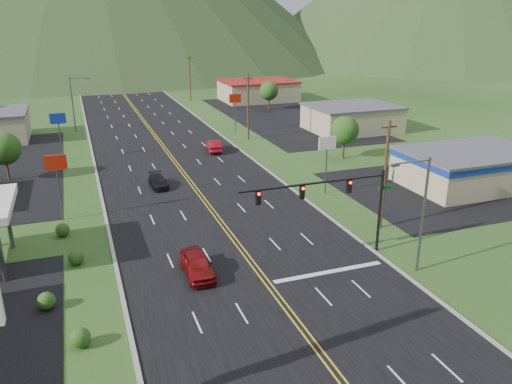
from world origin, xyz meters
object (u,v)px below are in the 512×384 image
object	(u,v)px
car_dark_mid	(158,182)
car_red_far	(214,146)
streetlight_west	(74,101)
car_red_near	(197,265)
traffic_signal	(337,196)
streetlight_east	(420,208)

from	to	relation	value
car_dark_mid	car_red_far	distance (m)	16.65
streetlight_west	car_red_near	bearing A→B (deg)	-82.55
streetlight_west	car_red_near	world-z (taller)	streetlight_west
car_red_far	streetlight_west	bearing A→B (deg)	-40.03
car_red_near	traffic_signal	bearing A→B (deg)	-5.13
streetlight_east	traffic_signal	bearing A→B (deg)	139.61
car_red_near	car_red_far	distance (m)	36.25
streetlight_west	car_red_far	size ratio (longest dim) A/B	1.81
streetlight_east	car_dark_mid	size ratio (longest dim) A/B	2.08
traffic_signal	car_dark_mid	xyz separation A→B (m)	(-10.27, 22.47, -4.70)
streetlight_east	car_red_near	xyz separation A→B (m)	(-15.67, 5.04, -4.33)
streetlight_west	car_red_far	world-z (taller)	streetlight_west
car_red_far	car_red_near	bearing A→B (deg)	80.82
streetlight_east	streetlight_west	bearing A→B (deg)	110.86
traffic_signal	car_red_far	bearing A→B (deg)	90.08
traffic_signal	streetlight_east	distance (m)	6.17
streetlight_west	car_red_far	distance (m)	27.63
traffic_signal	car_red_near	xyz separation A→B (m)	(-10.97, 1.05, -4.48)
streetlight_east	car_red_near	size ratio (longest dim) A/B	1.80
streetlight_west	traffic_signal	bearing A→B (deg)	-72.03
traffic_signal	streetlight_east	size ratio (longest dim) A/B	1.46
traffic_signal	car_red_near	bearing A→B (deg)	174.54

